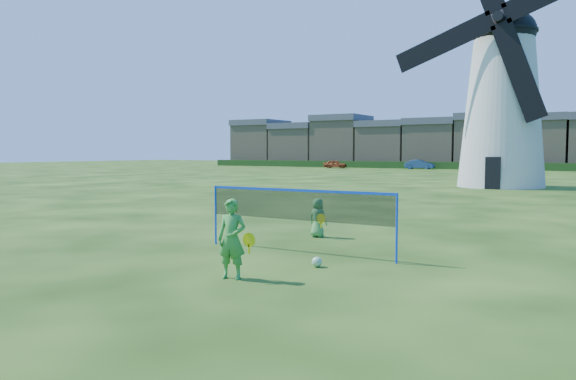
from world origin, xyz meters
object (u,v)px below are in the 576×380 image
Objects in this scene: player_girl at (232,239)px; player_boy at (318,218)px; windmill at (503,99)px; badminton_net at (298,206)px; play_ball at (317,262)px; car_left at (335,164)px; car_right at (420,164)px.

player_girl is 5.54m from player_boy.
badminton_net is (0.29, -28.75, -4.91)m from windmill.
play_ball is at bearing 48.90° from player_girl.
car_left is (-28.37, 59.56, 0.03)m from player_boy.
player_girl is at bearing -84.76° from badminton_net.
car_right is at bearing -90.98° from car_left.
windmill is at bearing 76.62° from player_girl.
player_boy is at bearing 106.48° from badminton_net.
car_right is at bearing 115.49° from windmill.
player_boy is at bearing 117.44° from play_ball.
badminton_net is 1.47× the size of car_left.
badminton_net and player_girl have the same top height.
play_ball is 70.09m from car_left.
car_left is at bearing 115.59° from play_ball.
badminton_net reaches higher than player_boy.
badminton_net is at bearing -163.42° from car_left.
play_ball is at bearing -168.99° from car_right.
car_right reaches higher than car_left.
play_ball is 0.06× the size of car_right.
car_right is (-16.62, 34.86, -5.40)m from windmill.
car_right is (-16.91, 63.61, -0.49)m from badminton_net.
car_left is (-29.09, 61.99, -0.56)m from badminton_net.
play_ball is (1.90, -3.65, -0.45)m from player_boy.
player_girl is at bearing 104.78° from player_boy.
player_girl is at bearing -164.25° from car_left.
play_ball is (1.47, -29.98, -5.94)m from windmill.
badminton_net is at bearing 80.83° from player_girl.
play_ball is at bearing -46.16° from badminton_net.
player_boy is 0.28× the size of car_right.
car_left reaches higher than play_ball.
windmill is at bearing -86.48° from player_boy.
badminton_net is 65.82m from car_right.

